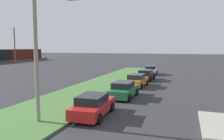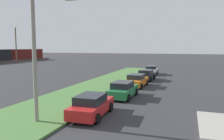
% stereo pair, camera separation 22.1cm
% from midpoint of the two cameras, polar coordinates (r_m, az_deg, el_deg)
% --- Properties ---
extents(grass_median, '(60.00, 6.00, 0.12)m').
position_cam_midpoint_polar(grass_median, '(19.12, -11.40, -7.76)').
color(grass_median, '#477238').
rests_on(grass_median, ground).
extents(parked_car_red, '(4.38, 2.17, 1.47)m').
position_cam_midpoint_polar(parked_car_red, '(14.66, -4.97, -9.26)').
color(parked_car_red, red).
rests_on(parked_car_red, ground).
extents(parked_car_green, '(4.34, 2.09, 1.47)m').
position_cam_midpoint_polar(parked_car_green, '(19.85, 3.21, -5.20)').
color(parked_car_green, '#1E6B38').
rests_on(parked_car_green, ground).
extents(parked_car_orange, '(4.39, 2.19, 1.47)m').
position_cam_midpoint_polar(parked_car_orange, '(25.45, 6.73, -2.75)').
color(parked_car_orange, orange).
rests_on(parked_car_orange, ground).
extents(parked_car_black, '(4.36, 2.14, 1.47)m').
position_cam_midpoint_polar(parked_car_black, '(30.50, 9.16, -1.33)').
color(parked_car_black, black).
rests_on(parked_car_black, ground).
extents(parked_car_white, '(4.39, 2.19, 1.47)m').
position_cam_midpoint_polar(parked_car_white, '(37.03, 10.51, -0.07)').
color(parked_car_white, silver).
rests_on(parked_car_white, ground).
extents(streetlight, '(0.50, 2.88, 7.50)m').
position_cam_midpoint_polar(streetlight, '(13.30, -18.10, 4.92)').
color(streetlight, gray).
rests_on(streetlight, ground).
extents(distant_utility_pole, '(0.30, 0.30, 10.00)m').
position_cam_midpoint_polar(distant_utility_pole, '(66.07, -23.84, 5.88)').
color(distant_utility_pole, brown).
rests_on(distant_utility_pole, ground).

